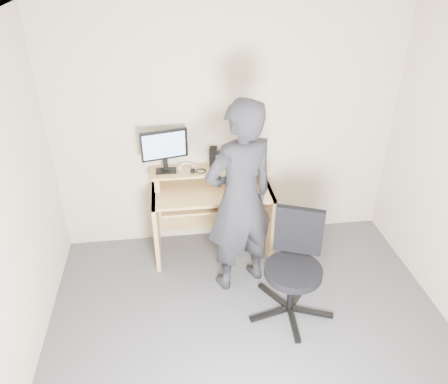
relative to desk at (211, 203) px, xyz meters
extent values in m
plane|color=#58575C|center=(0.20, -1.53, -0.55)|extent=(3.50, 3.50, 0.00)
cube|color=beige|center=(0.20, 0.22, 0.70)|extent=(3.50, 0.02, 2.50)
cube|color=white|center=(0.20, -1.53, 1.95)|extent=(3.50, 3.50, 0.02)
cube|color=tan|center=(-0.58, -0.08, -0.17)|extent=(0.04, 0.60, 0.75)
cube|color=tan|center=(0.58, -0.08, -0.17)|extent=(0.04, 0.60, 0.75)
cube|color=tan|center=(0.00, -0.08, 0.19)|extent=(1.20, 0.60, 0.03)
cube|color=tan|center=(0.00, -0.16, 0.09)|extent=(1.02, 0.38, 0.02)
cube|color=tan|center=(-0.54, 0.07, 0.28)|extent=(0.05, 0.28, 0.15)
cube|color=tan|center=(0.54, 0.07, 0.28)|extent=(0.05, 0.28, 0.15)
cube|color=tan|center=(0.00, 0.07, 0.35)|extent=(1.20, 0.30, 0.02)
cube|color=tan|center=(0.00, 0.21, -0.12)|extent=(1.20, 0.03, 0.65)
cube|color=black|center=(-0.44, 0.07, 0.37)|extent=(0.20, 0.13, 0.01)
cube|color=black|center=(-0.44, 0.09, 0.44)|extent=(0.05, 0.04, 0.13)
cube|color=black|center=(-0.44, 0.06, 0.65)|extent=(0.46, 0.14, 0.30)
cube|color=#91C1FA|center=(-0.44, 0.04, 0.65)|extent=(0.41, 0.10, 0.25)
cube|color=black|center=(0.04, 0.12, 0.46)|extent=(0.09, 0.14, 0.20)
cylinder|color=#B2B2B6|center=(0.09, 0.07, 0.44)|extent=(0.09, 0.09, 0.16)
cube|color=black|center=(0.37, 0.06, 0.37)|extent=(0.11, 0.14, 0.01)
cube|color=black|center=(-0.18, 0.01, 0.38)|extent=(0.05, 0.05, 0.03)
torus|color=silver|center=(-0.24, 0.10, 0.37)|extent=(0.17, 0.17, 0.06)
cube|color=black|center=(-0.02, -0.17, 0.12)|extent=(0.47, 0.22, 0.03)
ellipsoid|color=black|center=(0.22, -0.18, 0.22)|extent=(0.11, 0.09, 0.04)
cube|color=black|center=(0.78, -1.15, -0.51)|extent=(0.37, 0.19, 0.03)
cube|color=black|center=(0.72, -0.92, -0.51)|extent=(0.28, 0.32, 0.03)
cube|color=black|center=(0.48, -0.91, -0.51)|extent=(0.24, 0.35, 0.03)
cube|color=black|center=(0.40, -1.12, -0.51)|extent=(0.38, 0.14, 0.03)
cube|color=black|center=(0.58, -1.28, -0.51)|extent=(0.08, 0.38, 0.03)
cylinder|color=black|center=(0.59, -1.08, -0.30)|extent=(0.06, 0.06, 0.40)
cylinder|color=black|center=(0.59, -1.08, -0.08)|extent=(0.50, 0.50, 0.07)
cube|color=black|center=(0.67, -0.87, 0.20)|extent=(0.41, 0.21, 0.45)
imported|color=black|center=(0.20, -0.60, 0.39)|extent=(0.80, 0.67, 1.87)
camera|label=1|loc=(-0.37, -3.84, 2.41)|focal=35.00mm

